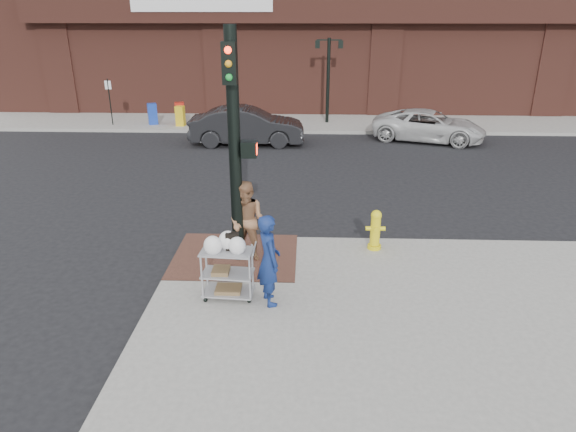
{
  "coord_description": "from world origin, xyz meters",
  "views": [
    {
      "loc": [
        1.0,
        -9.62,
        5.42
      ],
      "look_at": [
        0.62,
        0.68,
        1.25
      ],
      "focal_mm": 32.0,
      "sensor_mm": 36.0,
      "label": 1
    }
  ],
  "objects_px": {
    "traffic_signal_pole": "(235,143)",
    "minivan_white": "(429,126)",
    "pedestrian_tan": "(248,221)",
    "lamp_post": "(328,71)",
    "sedan_dark": "(247,126)",
    "fire_hydrant": "(375,229)",
    "woman_blue": "(269,260)",
    "utility_cart": "(227,269)"
  },
  "relations": [
    {
      "from": "woman_blue",
      "to": "pedestrian_tan",
      "type": "distance_m",
      "value": 1.93
    },
    {
      "from": "sedan_dark",
      "to": "minivan_white",
      "type": "relative_size",
      "value": 1.01
    },
    {
      "from": "fire_hydrant",
      "to": "lamp_post",
      "type": "bearing_deg",
      "value": 92.5
    },
    {
      "from": "sedan_dark",
      "to": "fire_hydrant",
      "type": "distance_m",
      "value": 11.3
    },
    {
      "from": "lamp_post",
      "to": "utility_cart",
      "type": "xyz_separation_m",
      "value": [
        -2.49,
        -16.89,
        -1.85
      ]
    },
    {
      "from": "woman_blue",
      "to": "pedestrian_tan",
      "type": "xyz_separation_m",
      "value": [
        -0.6,
        1.84,
        0.01
      ]
    },
    {
      "from": "fire_hydrant",
      "to": "minivan_white",
      "type": "bearing_deg",
      "value": 72.05
    },
    {
      "from": "utility_cart",
      "to": "woman_blue",
      "type": "bearing_deg",
      "value": -10.49
    },
    {
      "from": "sedan_dark",
      "to": "utility_cart",
      "type": "bearing_deg",
      "value": -176.71
    },
    {
      "from": "lamp_post",
      "to": "fire_hydrant",
      "type": "relative_size",
      "value": 4.13
    },
    {
      "from": "sedan_dark",
      "to": "fire_hydrant",
      "type": "height_order",
      "value": "sedan_dark"
    },
    {
      "from": "woman_blue",
      "to": "minivan_white",
      "type": "xyz_separation_m",
      "value": [
        6.02,
        13.92,
        -0.39
      ]
    },
    {
      "from": "pedestrian_tan",
      "to": "utility_cart",
      "type": "relative_size",
      "value": 1.34
    },
    {
      "from": "woman_blue",
      "to": "sedan_dark",
      "type": "distance_m",
      "value": 13.1
    },
    {
      "from": "traffic_signal_pole",
      "to": "minivan_white",
      "type": "bearing_deg",
      "value": 60.59
    },
    {
      "from": "woman_blue",
      "to": "utility_cart",
      "type": "bearing_deg",
      "value": 59.04
    },
    {
      "from": "lamp_post",
      "to": "minivan_white",
      "type": "xyz_separation_m",
      "value": [
        4.34,
        -3.13,
        -1.95
      ]
    },
    {
      "from": "lamp_post",
      "to": "utility_cart",
      "type": "relative_size",
      "value": 2.94
    },
    {
      "from": "lamp_post",
      "to": "woman_blue",
      "type": "xyz_separation_m",
      "value": [
        -1.67,
        -17.04,
        -1.56
      ]
    },
    {
      "from": "lamp_post",
      "to": "woman_blue",
      "type": "relative_size",
      "value": 2.21
    },
    {
      "from": "traffic_signal_pole",
      "to": "pedestrian_tan",
      "type": "relative_size",
      "value": 2.75
    },
    {
      "from": "sedan_dark",
      "to": "utility_cart",
      "type": "relative_size",
      "value": 3.56
    },
    {
      "from": "traffic_signal_pole",
      "to": "sedan_dark",
      "type": "bearing_deg",
      "value": 95.47
    },
    {
      "from": "minivan_white",
      "to": "lamp_post",
      "type": "bearing_deg",
      "value": 72.56
    },
    {
      "from": "utility_cart",
      "to": "minivan_white",
      "type": "bearing_deg",
      "value": 63.6
    },
    {
      "from": "lamp_post",
      "to": "fire_hydrant",
      "type": "height_order",
      "value": "lamp_post"
    },
    {
      "from": "lamp_post",
      "to": "pedestrian_tan",
      "type": "height_order",
      "value": "lamp_post"
    },
    {
      "from": "sedan_dark",
      "to": "fire_hydrant",
      "type": "bearing_deg",
      "value": -159.71
    },
    {
      "from": "sedan_dark",
      "to": "fire_hydrant",
      "type": "relative_size",
      "value": 4.99
    },
    {
      "from": "traffic_signal_pole",
      "to": "utility_cart",
      "type": "height_order",
      "value": "traffic_signal_pole"
    },
    {
      "from": "woman_blue",
      "to": "utility_cart",
      "type": "xyz_separation_m",
      "value": [
        -0.82,
        0.15,
        -0.29
      ]
    },
    {
      "from": "traffic_signal_pole",
      "to": "fire_hydrant",
      "type": "xyz_separation_m",
      "value": [
        3.11,
        0.65,
        -2.19
      ]
    },
    {
      "from": "woman_blue",
      "to": "minivan_white",
      "type": "bearing_deg",
      "value": -43.86
    },
    {
      "from": "traffic_signal_pole",
      "to": "utility_cart",
      "type": "xyz_separation_m",
      "value": [
        -0.01,
        -1.66,
        -2.07
      ]
    },
    {
      "from": "sedan_dark",
      "to": "utility_cart",
      "type": "distance_m",
      "value": 12.86
    },
    {
      "from": "traffic_signal_pole",
      "to": "woman_blue",
      "type": "xyz_separation_m",
      "value": [
        0.8,
        -1.82,
        -1.78
      ]
    },
    {
      "from": "pedestrian_tan",
      "to": "fire_hydrant",
      "type": "height_order",
      "value": "pedestrian_tan"
    },
    {
      "from": "traffic_signal_pole",
      "to": "minivan_white",
      "type": "xyz_separation_m",
      "value": [
        6.82,
        12.1,
        -2.16
      ]
    },
    {
      "from": "traffic_signal_pole",
      "to": "utility_cart",
      "type": "bearing_deg",
      "value": -90.42
    },
    {
      "from": "sedan_dark",
      "to": "fire_hydrant",
      "type": "xyz_separation_m",
      "value": [
        4.18,
        -10.5,
        -0.15
      ]
    },
    {
      "from": "pedestrian_tan",
      "to": "minivan_white",
      "type": "relative_size",
      "value": 0.38
    },
    {
      "from": "pedestrian_tan",
      "to": "lamp_post",
      "type": "bearing_deg",
      "value": 99.66
    }
  ]
}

